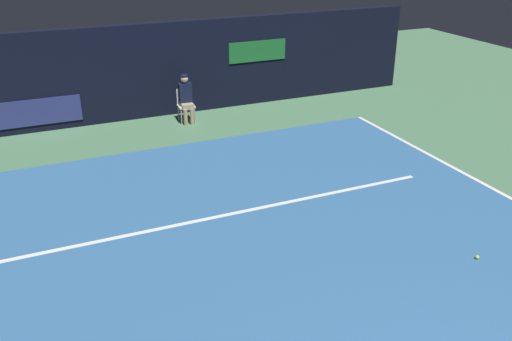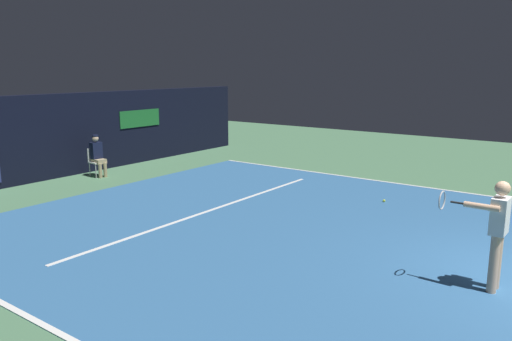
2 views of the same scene
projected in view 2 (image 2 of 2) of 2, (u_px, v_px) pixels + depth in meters
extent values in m
plane|color=#4C7A56|center=(283.00, 227.00, 10.79)|extent=(33.20, 33.20, 0.00)
cube|color=#336699|center=(283.00, 226.00, 10.79)|extent=(10.97, 11.88, 0.01)
cube|color=white|center=(381.00, 181.00, 15.09)|extent=(0.10, 11.88, 0.01)
cube|color=white|center=(54.00, 331.00, 6.49)|extent=(0.10, 11.88, 0.01)
cube|color=white|center=(210.00, 210.00, 11.99)|extent=(8.56, 0.10, 0.01)
cube|color=black|center=(53.00, 136.00, 15.44)|extent=(16.69, 0.30, 2.60)
cube|color=#1E6B2D|center=(140.00, 118.00, 17.93)|extent=(1.80, 0.04, 0.60)
cylinder|color=#DBAD89|center=(497.00, 260.00, 7.68)|extent=(0.14, 0.14, 0.92)
cylinder|color=#DBAD89|center=(494.00, 264.00, 7.52)|extent=(0.14, 0.14, 0.92)
cube|color=white|center=(500.00, 216.00, 7.45)|extent=(0.36, 0.23, 0.56)
sphere|color=#DBAD89|center=(503.00, 188.00, 7.37)|extent=(0.22, 0.22, 0.22)
cylinder|color=#DBAD89|center=(482.00, 207.00, 7.40)|extent=(0.10, 0.50, 0.09)
cylinder|color=#DBAD89|center=(501.00, 217.00, 7.65)|extent=(0.09, 0.09, 0.56)
cylinder|color=black|center=(461.00, 203.00, 7.57)|extent=(0.04, 0.30, 0.03)
torus|color=#B2B2B7|center=(442.00, 200.00, 7.74)|extent=(0.30, 0.03, 0.30)
cube|color=white|center=(98.00, 162.00, 15.74)|extent=(0.46, 0.43, 0.04)
cube|color=white|center=(94.00, 154.00, 15.82)|extent=(0.42, 0.06, 0.42)
cylinder|color=#B2B2B7|center=(96.00, 171.00, 15.54)|extent=(0.03, 0.03, 0.46)
cylinder|color=#B2B2B7|center=(106.00, 169.00, 15.82)|extent=(0.03, 0.03, 0.46)
cylinder|color=#B2B2B7|center=(90.00, 170.00, 15.75)|extent=(0.03, 0.03, 0.46)
cylinder|color=#B2B2B7|center=(100.00, 168.00, 16.03)|extent=(0.03, 0.03, 0.46)
cube|color=tan|center=(99.00, 161.00, 15.68)|extent=(0.34, 0.42, 0.14)
cylinder|color=tan|center=(100.00, 171.00, 15.55)|extent=(0.11, 0.11, 0.46)
cylinder|color=tan|center=(105.00, 170.00, 15.69)|extent=(0.11, 0.11, 0.46)
cube|color=#141933|center=(96.00, 150.00, 15.69)|extent=(0.35, 0.24, 0.52)
sphere|color=#DBAD89|center=(95.00, 138.00, 15.61)|extent=(0.20, 0.20, 0.20)
cylinder|color=#141933|center=(95.00, 136.00, 15.59)|extent=(0.19, 0.19, 0.04)
sphere|color=#CCE033|center=(384.00, 201.00, 12.75)|extent=(0.07, 0.07, 0.07)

